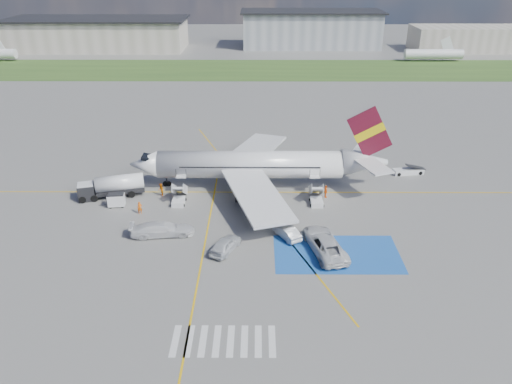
# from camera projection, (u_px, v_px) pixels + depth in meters

# --- Properties ---
(ground) EXTENTS (400.00, 400.00, 0.00)m
(ground) POSITION_uv_depth(u_px,v_px,m) (248.00, 235.00, 59.45)
(ground) COLOR #60605E
(ground) RESTS_ON ground
(grass_strip) EXTENTS (400.00, 30.00, 0.01)m
(grass_strip) POSITION_uv_depth(u_px,v_px,m) (254.00, 70.00, 145.20)
(grass_strip) COLOR #2D4C1E
(grass_strip) RESTS_ON ground
(taxiway_line_main) EXTENTS (120.00, 0.20, 0.01)m
(taxiway_line_main) POSITION_uv_depth(u_px,v_px,m) (250.00, 192.00, 70.28)
(taxiway_line_main) COLOR gold
(taxiway_line_main) RESTS_ON ground
(taxiway_line_cross) EXTENTS (0.20, 60.00, 0.01)m
(taxiway_line_cross) POSITION_uv_depth(u_px,v_px,m) (197.00, 286.00, 50.44)
(taxiway_line_cross) COLOR gold
(taxiway_line_cross) RESTS_ON ground
(taxiway_line_diag) EXTENTS (20.71, 56.45, 0.01)m
(taxiway_line_diag) POSITION_uv_depth(u_px,v_px,m) (250.00, 192.00, 70.28)
(taxiway_line_diag) COLOR gold
(taxiway_line_diag) RESTS_ON ground
(staging_box) EXTENTS (14.00, 8.00, 0.01)m
(staging_box) POSITION_uv_depth(u_px,v_px,m) (337.00, 254.00, 55.80)
(staging_box) COLOR #1B52A7
(staging_box) RESTS_ON ground
(crosswalk) EXTENTS (9.00, 4.00, 0.01)m
(crosswalk) POSITION_uv_depth(u_px,v_px,m) (224.00, 341.00, 43.21)
(crosswalk) COLOR silver
(crosswalk) RESTS_ON ground
(terminal_west) EXTENTS (60.00, 22.00, 10.00)m
(terminal_west) POSITION_uv_depth(u_px,v_px,m) (99.00, 34.00, 174.88)
(terminal_west) COLOR #9D9787
(terminal_west) RESTS_ON ground
(terminal_centre) EXTENTS (48.00, 18.00, 12.00)m
(terminal_centre) POSITION_uv_depth(u_px,v_px,m) (311.00, 30.00, 178.65)
(terminal_centre) COLOR gray
(terminal_centre) RESTS_ON ground
(terminal_east) EXTENTS (40.00, 16.00, 8.00)m
(terminal_east) POSITION_uv_depth(u_px,v_px,m) (471.00, 38.00, 172.96)
(terminal_east) COLOR #9D9787
(terminal_east) RESTS_ON ground
(airliner) EXTENTS (36.81, 32.95, 11.92)m
(airliner) POSITION_uv_depth(u_px,v_px,m) (261.00, 165.00, 70.62)
(airliner) COLOR silver
(airliner) RESTS_ON ground
(airstairs_fwd) EXTENTS (1.90, 5.20, 3.60)m
(airstairs_fwd) POSITION_uv_depth(u_px,v_px,m) (179.00, 198.00, 67.08)
(airstairs_fwd) COLOR silver
(airstairs_fwd) RESTS_ON ground
(airstairs_aft) EXTENTS (1.90, 5.20, 3.60)m
(airstairs_aft) POSITION_uv_depth(u_px,v_px,m) (316.00, 199.00, 67.00)
(airstairs_aft) COLOR silver
(airstairs_aft) RESTS_ON ground
(fuel_tanker) EXTENTS (9.08, 4.63, 3.00)m
(fuel_tanker) POSITION_uv_depth(u_px,v_px,m) (112.00, 188.00, 68.57)
(fuel_tanker) COLOR black
(fuel_tanker) RESTS_ON ground
(gpu_cart) EXTENTS (2.32, 1.64, 1.81)m
(gpu_cart) POSITION_uv_depth(u_px,v_px,m) (116.00, 201.00, 66.03)
(gpu_cart) COLOR silver
(gpu_cart) RESTS_ON ground
(belt_loader) EXTENTS (5.09, 2.46, 1.48)m
(belt_loader) POSITION_uv_depth(u_px,v_px,m) (408.00, 171.00, 76.08)
(belt_loader) COLOR silver
(belt_loader) RESTS_ON ground
(car_silver_a) EXTENTS (3.85, 5.26, 1.67)m
(car_silver_a) POSITION_uv_depth(u_px,v_px,m) (225.00, 245.00, 55.99)
(car_silver_a) COLOR #B7BABF
(car_silver_a) RESTS_ON ground
(car_silver_b) EXTENTS (3.51, 4.58, 1.45)m
(car_silver_b) POSITION_uv_depth(u_px,v_px,m) (287.00, 232.00, 58.77)
(car_silver_b) COLOR #A7A9AE
(car_silver_b) RESTS_ON ground
(van_white_a) EXTENTS (4.52, 7.20, 2.50)m
(van_white_a) POSITION_uv_depth(u_px,v_px,m) (325.00, 241.00, 55.89)
(van_white_a) COLOR silver
(van_white_a) RESTS_ON ground
(van_white_b) EXTENTS (5.87, 2.93, 2.21)m
(van_white_b) POSITION_uv_depth(u_px,v_px,m) (162.00, 227.00, 59.03)
(van_white_b) COLOR silver
(van_white_b) RESTS_ON ground
(crew_fwd) EXTENTS (0.70, 0.56, 1.68)m
(crew_fwd) POSITION_uv_depth(u_px,v_px,m) (140.00, 208.00, 64.11)
(crew_fwd) COLOR orange
(crew_fwd) RESTS_ON ground
(crew_nose) EXTENTS (0.97, 1.08, 1.81)m
(crew_nose) POSITION_uv_depth(u_px,v_px,m) (161.00, 190.00, 68.88)
(crew_nose) COLOR orange
(crew_nose) RESTS_ON ground
(crew_aft) EXTENTS (0.57, 1.09, 1.78)m
(crew_aft) POSITION_uv_depth(u_px,v_px,m) (326.00, 192.00, 68.42)
(crew_aft) COLOR #FA630D
(crew_aft) RESTS_ON ground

